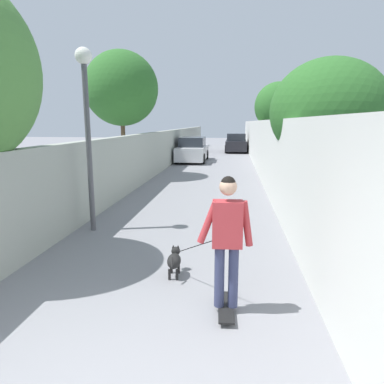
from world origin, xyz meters
name	(u,v)px	position (x,y,z in m)	size (l,w,h in m)	color
ground_plane	(207,175)	(14.00, 0.00, 0.00)	(80.00, 80.00, 0.00)	gray
wall_left	(143,158)	(12.00, 2.54, 1.00)	(48.00, 0.30, 2.00)	#999E93
fence_right	(267,153)	(12.00, -2.54, 1.28)	(48.00, 0.30, 2.55)	silver
tree_right_mid	(328,112)	(7.50, -3.64, 2.73)	(3.01, 3.01, 4.10)	brown
tree_left_far	(121,89)	(13.00, 3.69, 3.89)	(3.18, 3.18, 5.50)	brown
tree_right_distant	(278,107)	(19.00, -3.70, 3.35)	(2.69, 2.69, 4.75)	#473523
lamp_post	(86,107)	(5.28, 1.99, 2.78)	(0.36, 0.36, 4.02)	#4C4C51
skateboard	(226,307)	(2.07, -1.15, 0.07)	(0.81, 0.24, 0.08)	black
person_skateboarder	(227,232)	(2.07, -1.15, 1.10)	(0.24, 0.71, 1.73)	#333859
dog	(174,260)	(3.08, -0.30, 0.27)	(1.31, 0.98, 1.06)	black
car_near	(193,150)	(19.89, 1.39, 0.72)	(4.39, 1.80, 1.54)	silver
car_far	(236,143)	(27.53, -1.39, 0.72)	(4.22, 1.80, 1.54)	black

